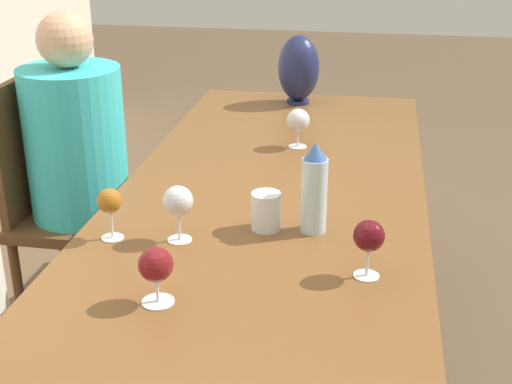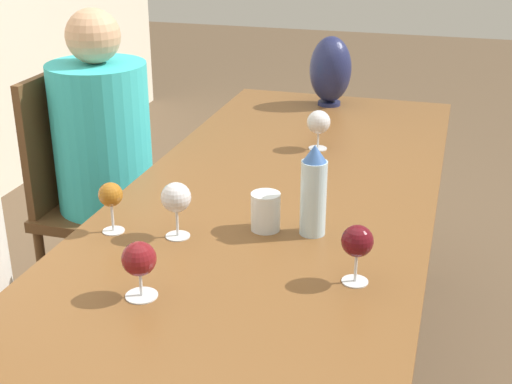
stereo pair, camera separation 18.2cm
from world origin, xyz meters
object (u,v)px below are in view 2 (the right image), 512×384
Objects in this scene: water_bottle at (314,191)px; wine_glass_3 at (357,242)px; chair_far at (89,192)px; wine_glass_2 at (111,196)px; vase at (330,70)px; wine_glass_0 at (176,199)px; water_tumbler at (266,212)px; wine_glass_4 at (139,260)px; wine_glass_1 at (319,123)px; person_far at (108,164)px.

water_bottle reaches higher than wine_glass_3.
wine_glass_2 is at bearing -146.05° from chair_far.
water_bottle is 1.78× the size of wine_glass_2.
wine_glass_0 is (-1.30, 0.14, -0.04)m from vase.
wine_glass_2 is at bearing 82.58° from wine_glass_3.
wine_glass_0 reaches higher than water_tumbler.
wine_glass_2 is (-1.32, 0.31, -0.05)m from vase.
chair_far is at bearing 127.38° from vase.
water_tumbler is 0.43m from wine_glass_4.
vase is 1.36m from wine_glass_2.
wine_glass_1 is 0.97× the size of wine_glass_3.
wine_glass_0 is at bearing 6.63° from wine_glass_4.
wine_glass_0 is (-0.11, 0.32, -0.01)m from water_bottle.
water_bottle is 2.39× the size of water_tumbler.
vase is 1.07m from chair_far.
water_tumbler is 0.23m from wine_glass_0.
wine_glass_2 is 0.34m from wine_glass_4.
water_bottle reaches higher than chair_far.
person_far is (-0.06, 0.77, -0.21)m from wine_glass_1.
person_far is (0.99, 0.60, -0.20)m from wine_glass_4.
person_far reaches higher than wine_glass_4.
vase is 1.60m from wine_glass_4.
wine_glass_1 is at bearing 10.42° from water_bottle.
wine_glass_1 is 0.86m from wine_glass_2.
vase is at bearing -49.27° from person_far.
wine_glass_0 is 0.15× the size of chair_far.
wine_glass_4 is (-0.29, -0.03, -0.02)m from wine_glass_0.
wine_glass_1 is 1.04× the size of wine_glass_4.
water_tumbler is at bearing -124.75° from chair_far.
wine_glass_4 is at bearing -143.23° from wine_glass_2.
wine_glass_0 is 0.78m from wine_glass_1.
chair_far is at bearing 55.25° from water_tumbler.
vase is 1.31m from wine_glass_0.
water_bottle reaches higher than wine_glass_1.
wine_glass_0 is at bearing 109.36° from water_bottle.
wine_glass_3 is (-0.10, -0.47, -0.01)m from wine_glass_0.
wine_glass_1 is 1.06m from wine_glass_4.
water_tumbler is 0.74× the size of wine_glass_1.
wine_glass_0 reaches higher than wine_glass_3.
vase reaches higher than wine_glass_4.
wine_glass_3 is at bearing -102.26° from wine_glass_0.
wine_glass_4 is at bearing -148.90° from person_far.
vase reaches higher than wine_glass_0.
wine_glass_3 is at bearing -66.34° from wine_glass_4.
wine_glass_2 is (-0.78, 0.38, 0.01)m from wine_glass_1.
wine_glass_1 is 0.11× the size of person_far.
water_tumbler is (-0.01, 0.12, -0.07)m from water_bottle.
wine_glass_2 is at bearing 36.77° from wine_glass_4.
wine_glass_1 is 0.92m from chair_far.
wine_glass_4 is (-0.40, 0.17, 0.04)m from water_tumbler.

